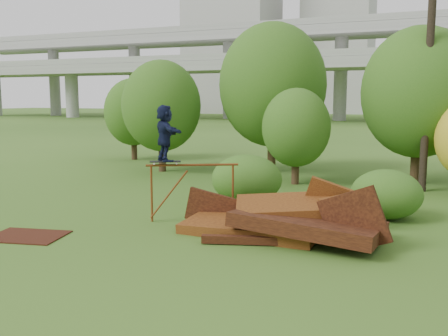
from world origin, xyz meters
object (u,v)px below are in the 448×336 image
at_px(scrap_pile, 283,220).
at_px(flat_plate, 27,236).
at_px(skater, 165,133).
at_px(utility_pole, 429,61).

height_order(scrap_pile, flat_plate, scrap_pile).
bearing_deg(skater, utility_pole, -90.37).
distance_m(scrap_pile, flat_plate, 6.48).
bearing_deg(skater, flat_plate, 88.51).
relative_size(skater, flat_plate, 0.86).
xyz_separation_m(scrap_pile, flat_plate, (-5.90, -2.65, -0.37)).
distance_m(flat_plate, utility_pole, 14.61).
relative_size(skater, utility_pole, 0.17).
relative_size(scrap_pile, flat_plate, 3.13).
xyz_separation_m(skater, utility_pole, (6.55, 7.70, 2.29)).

